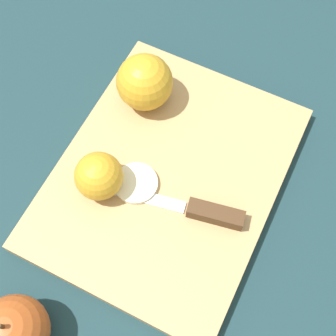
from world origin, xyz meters
TOP-DOWN VIEW (x-y plane):
  - ground_plane at (0.00, 0.00)m, footprint 4.00×4.00m
  - cutting_board at (0.00, 0.00)m, footprint 0.41×0.34m
  - apple_half_left at (-0.09, -0.10)m, footprint 0.08×0.08m
  - apple_half_right at (0.06, -0.07)m, footprint 0.07×0.07m
  - knife at (0.02, 0.08)m, footprint 0.07×0.17m
  - apple_slice at (0.04, -0.03)m, footprint 0.06×0.06m
  - apple_whole at (0.28, -0.04)m, footprint 0.08×0.08m

SIDE VIEW (x-z plane):
  - ground_plane at x=0.00m, z-range 0.00..0.00m
  - cutting_board at x=0.00m, z-range 0.00..0.02m
  - apple_slice at x=0.04m, z-range 0.02..0.03m
  - knife at x=0.02m, z-range 0.02..0.04m
  - apple_whole at x=0.28m, z-range -0.01..0.09m
  - apple_half_right at x=0.06m, z-range 0.02..0.09m
  - apple_half_left at x=-0.09m, z-range 0.02..0.10m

